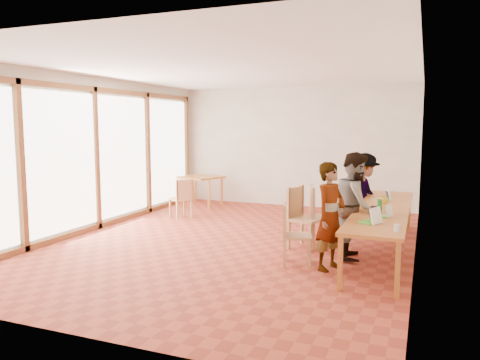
{
  "coord_description": "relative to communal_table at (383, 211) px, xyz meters",
  "views": [
    {
      "loc": [
        3.08,
        -7.5,
        2.08
      ],
      "look_at": [
        0.07,
        0.1,
        1.1
      ],
      "focal_mm": 35.0,
      "sensor_mm": 36.0,
      "label": 1
    }
  ],
  "objects": [
    {
      "name": "ground",
      "position": [
        -2.5,
        -0.16,
        -0.7
      ],
      "size": [
        8.0,
        8.0,
        0.0
      ],
      "primitive_type": "plane",
      "color": "#A73E28",
      "rests_on": "ground"
    },
    {
      "name": "wall_back",
      "position": [
        -2.5,
        3.84,
        0.8
      ],
      "size": [
        6.0,
        0.1,
        3.0
      ],
      "primitive_type": "cube",
      "color": "silver",
      "rests_on": "ground"
    },
    {
      "name": "wall_front",
      "position": [
        -2.5,
        -4.16,
        0.8
      ],
      "size": [
        6.0,
        0.1,
        3.0
      ],
      "primitive_type": "cube",
      "color": "silver",
      "rests_on": "ground"
    },
    {
      "name": "wall_right",
      "position": [
        0.5,
        -0.16,
        0.8
      ],
      "size": [
        0.1,
        8.0,
        3.0
      ],
      "primitive_type": "cube",
      "color": "silver",
      "rests_on": "ground"
    },
    {
      "name": "window_wall",
      "position": [
        -5.46,
        -0.16,
        0.8
      ],
      "size": [
        0.1,
        8.0,
        3.0
      ],
      "primitive_type": "cube",
      "color": "white",
      "rests_on": "ground"
    },
    {
      "name": "ceiling",
      "position": [
        -2.5,
        -0.16,
        2.32
      ],
      "size": [
        6.0,
        8.0,
        0.04
      ],
      "primitive_type": "cube",
      "color": "white",
      "rests_on": "wall_back"
    },
    {
      "name": "communal_table",
      "position": [
        0.0,
        0.0,
        0.0
      ],
      "size": [
        0.8,
        4.0,
        0.75
      ],
      "color": "#C8802C",
      "rests_on": "ground"
    },
    {
      "name": "side_table",
      "position": [
        -4.72,
        3.04,
        -0.03
      ],
      "size": [
        0.9,
        0.9,
        0.75
      ],
      "rotation": [
        0.0,
        0.0,
        -0.35
      ],
      "color": "#C8802C",
      "rests_on": "ground"
    },
    {
      "name": "chair_near",
      "position": [
        -1.22,
        -1.06,
        -0.15
      ],
      "size": [
        0.52,
        0.52,
        0.48
      ],
      "rotation": [
        0.0,
        0.0,
        0.27
      ],
      "color": "tan",
      "rests_on": "ground"
    },
    {
      "name": "chair_mid",
      "position": [
        -1.33,
        -0.07,
        -0.07
      ],
      "size": [
        0.61,
        0.61,
        0.55
      ],
      "rotation": [
        0.0,
        0.0,
        -0.3
      ],
      "color": "tan",
      "rests_on": "ground"
    },
    {
      "name": "chair_far",
      "position": [
        -1.06,
        0.1,
        -0.07
      ],
      "size": [
        0.61,
        0.61,
        0.55
      ],
      "rotation": [
        0.0,
        0.0,
        0.32
      ],
      "color": "tan",
      "rests_on": "ground"
    },
    {
      "name": "chair_empty",
      "position": [
        -0.7,
        1.63,
        -0.09
      ],
      "size": [
        0.61,
        0.61,
        0.53
      ],
      "rotation": [
        0.0,
        0.0,
        0.38
      ],
      "color": "tan",
      "rests_on": "ground"
    },
    {
      "name": "chair_spare",
      "position": [
        -4.36,
        1.36,
        -0.16
      ],
      "size": [
        0.57,
        0.57,
        0.47
      ],
      "rotation": [
        0.0,
        0.0,
        2.54
      ],
      "color": "tan",
      "rests_on": "ground"
    },
    {
      "name": "person_near",
      "position": [
        -0.63,
        -1.1,
        0.07
      ],
      "size": [
        0.56,
        0.66,
        1.55
      ],
      "primitive_type": "imported",
      "rotation": [
        0.0,
        0.0,
        1.17
      ],
      "color": "gray",
      "rests_on": "ground"
    },
    {
      "name": "person_mid",
      "position": [
        -0.38,
        -0.37,
        0.13
      ],
      "size": [
        0.7,
        0.86,
        1.66
      ],
      "primitive_type": "imported",
      "rotation": [
        0.0,
        0.0,
        1.67
      ],
      "color": "gray",
      "rests_on": "ground"
    },
    {
      "name": "person_far",
      "position": [
        -0.44,
        1.11,
        0.07
      ],
      "size": [
        0.91,
        1.15,
        1.55
      ],
      "primitive_type": "imported",
      "rotation": [
        0.0,
        0.0,
        1.18
      ],
      "color": "gray",
      "rests_on": "ground"
    },
    {
      "name": "laptop_near",
      "position": [
        -0.03,
        -1.25,
        0.11
      ],
      "size": [
        0.31,
        0.33,
        0.22
      ],
      "rotation": [
        0.0,
        0.0,
        -0.42
      ],
      "color": "#4FC230",
      "rests_on": "communal_table"
    },
    {
      "name": "laptop_mid",
      "position": [
        0.1,
        -0.73,
        0.1
      ],
      "size": [
        0.24,
        0.25,
        0.18
      ],
      "rotation": [
        0.0,
        0.0,
        -0.3
      ],
      "color": "#4FC230",
      "rests_on": "communal_table"
    },
    {
      "name": "laptop_far",
      "position": [
        -0.03,
        0.84,
        0.1
      ],
      "size": [
        0.26,
        0.27,
        0.19
      ],
      "rotation": [
        0.0,
        0.0,
        0.35
      ],
      "color": "#4FC230",
      "rests_on": "communal_table"
    },
    {
      "name": "yellow_mug",
      "position": [
        -0.03,
        0.43,
        0.1
      ],
      "size": [
        0.17,
        0.17,
        0.11
      ],
      "primitive_type": "imported",
      "rotation": [
        0.0,
        0.0,
        -0.26
      ],
      "color": "gold",
      "rests_on": "communal_table"
    },
    {
      "name": "green_bottle",
      "position": [
        0.02,
        -0.9,
        0.19
      ],
      "size": [
        0.07,
        0.07,
        0.28
      ],
      "primitive_type": "cylinder",
      "color": "#1C7627",
      "rests_on": "communal_table"
    },
    {
      "name": "clear_glass",
      "position": [
        0.3,
        -1.65,
        0.09
      ],
      "size": [
        0.07,
        0.07,
        0.09
      ],
      "primitive_type": "cylinder",
      "color": "silver",
      "rests_on": "communal_table"
    },
    {
      "name": "condiment_cup",
      "position": [
        -0.03,
        1.5,
        0.08
      ],
      "size": [
        0.08,
        0.08,
        0.06
      ],
      "primitive_type": "cylinder",
      "color": "white",
      "rests_on": "communal_table"
    },
    {
      "name": "pink_phone",
      "position": [
        0.03,
        -0.61,
        0.05
      ],
      "size": [
        0.05,
        0.1,
        0.01
      ],
      "primitive_type": "cube",
      "color": "#F34C7F",
      "rests_on": "communal_table"
    },
    {
      "name": "black_pouch",
      "position": [
        -0.07,
        -0.49,
        0.09
      ],
      "size": [
        0.16,
        0.26,
        0.09
      ],
      "primitive_type": "cube",
      "color": "black",
      "rests_on": "communal_table"
    }
  ]
}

